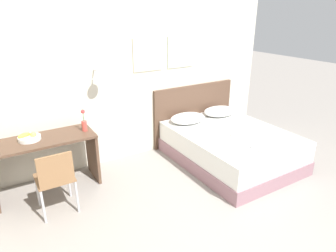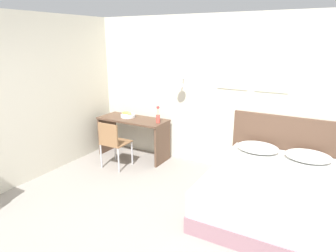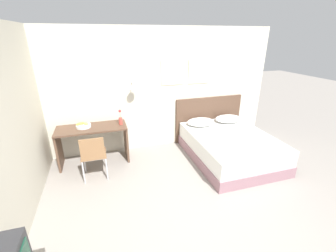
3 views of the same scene
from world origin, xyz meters
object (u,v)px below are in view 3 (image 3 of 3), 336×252
at_px(pillow_left, 201,122).
at_px(pillow_right, 228,119).
at_px(folded_towel_mid_bed, 253,150).
at_px(fruit_bowl, 83,126).
at_px(flower_vase, 120,119).
at_px(headboard, 208,119).
at_px(desk_chair, 93,154).
at_px(desk, 93,137).
at_px(bed, 230,147).
at_px(folded_towel_near_foot, 240,140).

distance_m(pillow_left, pillow_right, 0.72).
relative_size(pillow_right, folded_towel_mid_bed, 1.88).
bearing_deg(fruit_bowl, flower_vase, -4.53).
bearing_deg(folded_towel_mid_bed, headboard, 89.28).
bearing_deg(desk_chair, headboard, 19.39).
bearing_deg(pillow_left, folded_towel_mid_bed, -77.05).
height_order(desk, flower_vase, flower_vase).
distance_m(headboard, pillow_right, 0.49).
bearing_deg(pillow_right, folded_towel_mid_bed, -104.61).
xyz_separation_m(bed, headboard, (0.00, 1.04, 0.28)).
height_order(bed, fruit_bowl, fruit_bowl).
height_order(desk_chair, flower_vase, flower_vase).
xyz_separation_m(bed, flower_vase, (-2.16, 0.69, 0.62)).
height_order(desk, desk_chair, desk_chair).
bearing_deg(flower_vase, pillow_left, 0.91).
xyz_separation_m(pillow_right, desk, (-3.10, -0.01, -0.06)).
distance_m(folded_towel_near_foot, desk_chair, 2.77).
relative_size(pillow_right, flower_vase, 2.04).
relative_size(pillow_left, folded_towel_mid_bed, 1.88).
xyz_separation_m(pillow_left, folded_towel_mid_bed, (0.34, -1.47, -0.04)).
height_order(bed, pillow_right, pillow_right).
bearing_deg(desk_chair, fruit_bowl, 102.60).
height_order(bed, flower_vase, flower_vase).
xyz_separation_m(folded_towel_near_foot, desk_chair, (-2.74, 0.38, -0.06)).
bearing_deg(pillow_left, desk_chair, -164.85).
relative_size(desk_chair, fruit_bowl, 2.98).
distance_m(bed, folded_towel_mid_bed, 0.81).
distance_m(pillow_left, fruit_bowl, 2.53).
bearing_deg(bed, headboard, 90.00).
bearing_deg(folded_towel_near_foot, pillow_left, 110.04).
distance_m(folded_towel_near_foot, flower_vase, 2.41).
bearing_deg(pillow_right, bed, -116.68).
relative_size(pillow_right, desk, 0.48).
distance_m(desk_chair, flower_vase, 0.92).
relative_size(bed, folded_towel_mid_bed, 5.91).
height_order(folded_towel_near_foot, folded_towel_mid_bed, same).
distance_m(bed, pillow_right, 0.87).
xyz_separation_m(bed, desk_chair, (-2.73, 0.08, 0.24)).
xyz_separation_m(pillow_left, pillow_right, (0.72, 0.00, 0.00)).
distance_m(bed, pillow_left, 0.87).
xyz_separation_m(headboard, pillow_right, (0.36, -0.32, 0.07)).
bearing_deg(desk, bed, -14.51).
bearing_deg(desk, headboard, 6.86).
xyz_separation_m(pillow_left, folded_towel_near_foot, (0.37, -1.02, -0.04)).
relative_size(bed, fruit_bowl, 7.02).
relative_size(bed, folded_towel_near_foot, 6.19).
bearing_deg(folded_towel_near_foot, pillow_right, 71.09).
distance_m(pillow_right, fruit_bowl, 3.25).
xyz_separation_m(fruit_bowl, flower_vase, (0.72, -0.06, 0.08)).
xyz_separation_m(pillow_left, fruit_bowl, (-2.52, 0.03, 0.20)).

